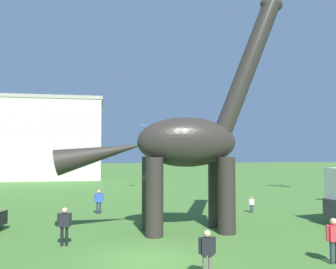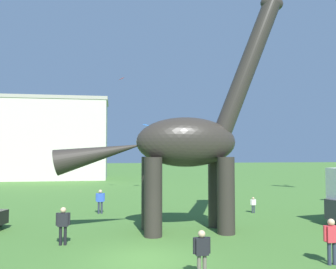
# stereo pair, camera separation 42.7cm
# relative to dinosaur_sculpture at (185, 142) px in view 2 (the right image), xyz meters

# --- Properties ---
(ground_plane) EXTENTS (240.00, 240.00, 0.00)m
(ground_plane) POSITION_rel_dinosaur_sculpture_xyz_m (-2.52, -4.42, -4.61)
(ground_plane) COLOR #42702D
(dinosaur_sculpture) EXTENTS (12.19, 2.58, 12.74)m
(dinosaur_sculpture) POSITION_rel_dinosaur_sculpture_xyz_m (0.00, 0.00, 0.00)
(dinosaur_sculpture) COLOR #2D2823
(dinosaur_sculpture) RESTS_ON ground_plane
(person_watching_child) EXTENTS (0.40, 0.17, 1.06)m
(person_watching_child) POSITION_rel_dinosaur_sculpture_xyz_m (5.61, 4.71, -3.96)
(person_watching_child) COLOR #2D3347
(person_watching_child) RESTS_ON ground_plane
(person_photographer) EXTENTS (0.62, 0.27, 1.65)m
(person_photographer) POSITION_rel_dinosaur_sculpture_xyz_m (-5.86, -1.81, -3.60)
(person_photographer) COLOR black
(person_photographer) RESTS_ON ground_plane
(person_near_flyer) EXTENTS (0.58, 0.26, 1.55)m
(person_near_flyer) POSITION_rel_dinosaur_sculpture_xyz_m (-0.84, -6.74, -3.67)
(person_near_flyer) COLOR #6B6056
(person_near_flyer) RESTS_ON ground_plane
(person_far_spectator) EXTENTS (0.62, 0.27, 1.65)m
(person_far_spectator) POSITION_rel_dinosaur_sculpture_xyz_m (4.16, -6.06, -3.60)
(person_far_spectator) COLOR #2D3347
(person_far_spectator) RESTS_ON ground_plane
(person_vendor_side) EXTENTS (0.59, 0.26, 1.58)m
(person_vendor_side) POSITION_rel_dinosaur_sculpture_xyz_m (-4.56, 5.97, -3.65)
(person_vendor_side) COLOR #2D3347
(person_vendor_side) RESTS_ON ground_plane
(kite_high_right) EXTENTS (0.83, 0.84, 0.87)m
(kite_high_right) POSITION_rel_dinosaur_sculpture_xyz_m (-0.31, 19.37, 2.37)
(kite_high_right) COLOR #287AE5
(kite_mid_center) EXTENTS (0.58, 0.71, 0.22)m
(kite_mid_center) POSITION_rel_dinosaur_sculpture_xyz_m (-2.99, 16.56, 6.71)
(kite_mid_center) COLOR red
(background_building_block) EXTENTS (17.66, 8.39, 12.23)m
(background_building_block) POSITION_rel_dinosaur_sculpture_xyz_m (-13.53, 37.54, 1.52)
(background_building_block) COLOR beige
(background_building_block) RESTS_ON ground_plane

